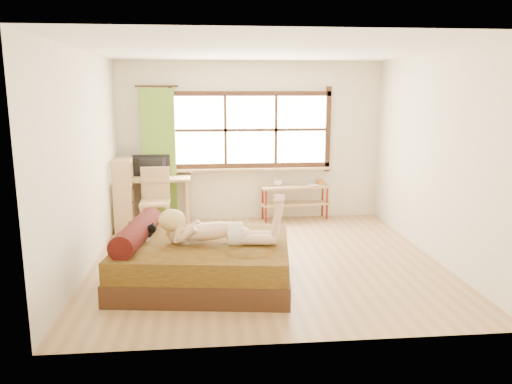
{
  "coord_description": "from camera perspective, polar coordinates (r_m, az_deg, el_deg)",
  "views": [
    {
      "loc": [
        -0.73,
        -6.29,
        2.21
      ],
      "look_at": [
        -0.11,
        0.2,
        0.88
      ],
      "focal_mm": 35.0,
      "sensor_mm": 36.0,
      "label": 1
    }
  ],
  "objects": [
    {
      "name": "book",
      "position": [
        8.67,
        5.8,
        0.81
      ],
      "size": [
        0.21,
        0.27,
        0.02
      ],
      "primitive_type": "imported",
      "rotation": [
        0.0,
        0.0,
        0.12
      ],
      "color": "gray",
      "rests_on": "pipe_shelf"
    },
    {
      "name": "cup",
      "position": [
        8.58,
        2.53,
        1.04
      ],
      "size": [
        0.15,
        0.15,
        0.11
      ],
      "primitive_type": "imported",
      "rotation": [
        0.0,
        0.0,
        0.12
      ],
      "color": "gray",
      "rests_on": "pipe_shelf"
    },
    {
      "name": "kitten",
      "position": [
        5.93,
        -12.99,
        -4.43
      ],
      "size": [
        0.31,
        0.16,
        0.24
      ],
      "primitive_type": null,
      "rotation": [
        0.0,
        0.0,
        -0.13
      ],
      "color": "black",
      "rests_on": "bed"
    },
    {
      "name": "bed",
      "position": [
        5.89,
        -6.41,
        -7.8
      ],
      "size": [
        2.16,
        1.82,
        0.75
      ],
      "rotation": [
        0.0,
        0.0,
        -0.13
      ],
      "color": "#361E10",
      "rests_on": "floor"
    },
    {
      "name": "curtain",
      "position": [
        8.52,
        -11.01,
        4.16
      ],
      "size": [
        0.55,
        0.1,
        2.2
      ],
      "primitive_type": "cube",
      "color": "#517D22",
      "rests_on": "wall_back"
    },
    {
      "name": "desk",
      "position": [
        8.43,
        -11.89,
        0.96
      ],
      "size": [
        1.31,
        0.62,
        0.81
      ],
      "rotation": [
        0.0,
        0.0,
        0.02
      ],
      "color": "tan",
      "rests_on": "floor"
    },
    {
      "name": "bookshelf",
      "position": [
        8.19,
        -14.88,
        -0.31
      ],
      "size": [
        0.32,
        0.52,
        1.15
      ],
      "rotation": [
        0.0,
        0.0,
        0.07
      ],
      "color": "tan",
      "rests_on": "floor"
    },
    {
      "name": "pipe_shelf",
      "position": [
        8.67,
        4.56,
        -0.3
      ],
      "size": [
        1.22,
        0.44,
        0.68
      ],
      "rotation": [
        0.0,
        0.0,
        0.12
      ],
      "color": "tan",
      "rests_on": "floor"
    },
    {
      "name": "wall_front",
      "position": [
        4.19,
        4.64,
        -0.34
      ],
      "size": [
        4.5,
        0.0,
        4.5
      ],
      "primitive_type": "plane",
      "rotation": [
        -1.57,
        0.0,
        0.0
      ],
      "color": "silver",
      "rests_on": "floor"
    },
    {
      "name": "window",
      "position": [
        8.57,
        -0.6,
        6.82
      ],
      "size": [
        2.8,
        0.16,
        1.46
      ],
      "color": "#FFEDBF",
      "rests_on": "wall_back"
    },
    {
      "name": "wall_right",
      "position": [
        7.01,
        19.75,
        3.8
      ],
      "size": [
        0.0,
        4.5,
        4.5
      ],
      "primitive_type": "plane",
      "rotation": [
        1.57,
        0.0,
        -1.57
      ],
      "color": "silver",
      "rests_on": "floor"
    },
    {
      "name": "monitor",
      "position": [
        8.43,
        -11.94,
        2.94
      ],
      "size": [
        0.62,
        0.09,
        0.36
      ],
      "primitive_type": "imported",
      "rotation": [
        0.0,
        0.0,
        3.16
      ],
      "color": "black",
      "rests_on": "desk"
    },
    {
      "name": "wall_left",
      "position": [
        6.52,
        -18.96,
        3.32
      ],
      "size": [
        0.0,
        4.5,
        4.5
      ],
      "primitive_type": "plane",
      "rotation": [
        1.57,
        0.0,
        1.57
      ],
      "color": "silver",
      "rests_on": "floor"
    },
    {
      "name": "floor",
      "position": [
        6.7,
        1.07,
        -7.73
      ],
      "size": [
        4.5,
        4.5,
        0.0
      ],
      "primitive_type": "plane",
      "color": "#9E754C",
      "rests_on": "ground"
    },
    {
      "name": "woman",
      "position": [
        5.69,
        -4.53,
        -3.0
      ],
      "size": [
        1.42,
        0.57,
        0.59
      ],
      "primitive_type": null,
      "rotation": [
        0.0,
        0.0,
        -0.13
      ],
      "color": "#E1AF91",
      "rests_on": "bed"
    },
    {
      "name": "ceiling",
      "position": [
        6.35,
        1.16,
        15.95
      ],
      "size": [
        4.5,
        4.5,
        0.0
      ],
      "primitive_type": "plane",
      "rotation": [
        3.14,
        0.0,
        0.0
      ],
      "color": "white",
      "rests_on": "wall_back"
    },
    {
      "name": "chair",
      "position": [
        8.09,
        -11.43,
        -0.44
      ],
      "size": [
        0.46,
        0.46,
        1.01
      ],
      "rotation": [
        0.0,
        0.0,
        0.02
      ],
      "color": "tan",
      "rests_on": "floor"
    },
    {
      "name": "wall_back",
      "position": [
        8.61,
        -0.61,
        5.78
      ],
      "size": [
        4.5,
        0.0,
        4.5
      ],
      "primitive_type": "plane",
      "rotation": [
        1.57,
        0.0,
        0.0
      ],
      "color": "silver",
      "rests_on": "floor"
    }
  ]
}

